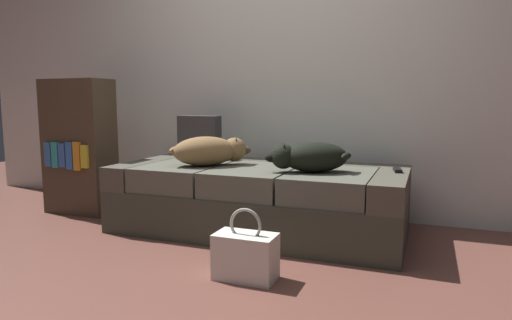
{
  "coord_description": "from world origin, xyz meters",
  "views": [
    {
      "loc": [
        1.11,
        -1.9,
        0.92
      ],
      "look_at": [
        0.0,
        0.95,
        0.52
      ],
      "focal_mm": 31.27,
      "sensor_mm": 36.0,
      "label": 1
    }
  ],
  "objects_px": {
    "bookshelf": "(79,147)",
    "dog_dark": "(309,157)",
    "couch": "(259,199)",
    "handbag": "(246,255)",
    "dog_tan": "(210,151)",
    "throw_pillow": "(199,137)",
    "tv_remote": "(397,170)"
  },
  "relations": [
    {
      "from": "throw_pillow",
      "to": "handbag",
      "type": "relative_size",
      "value": 0.9
    },
    {
      "from": "dog_tan",
      "to": "dog_dark",
      "type": "relative_size",
      "value": 0.97
    },
    {
      "from": "dog_dark",
      "to": "throw_pillow",
      "type": "height_order",
      "value": "throw_pillow"
    },
    {
      "from": "couch",
      "to": "handbag",
      "type": "distance_m",
      "value": 0.89
    },
    {
      "from": "dog_tan",
      "to": "dog_dark",
      "type": "xyz_separation_m",
      "value": [
        0.73,
        -0.04,
        -0.01
      ]
    },
    {
      "from": "couch",
      "to": "bookshelf",
      "type": "xyz_separation_m",
      "value": [
        -1.57,
        -0.03,
        0.32
      ]
    },
    {
      "from": "throw_pillow",
      "to": "bookshelf",
      "type": "relative_size",
      "value": 0.31
    },
    {
      "from": "throw_pillow",
      "to": "bookshelf",
      "type": "distance_m",
      "value": 1.01
    },
    {
      "from": "couch",
      "to": "dog_dark",
      "type": "bearing_deg",
      "value": -18.07
    },
    {
      "from": "tv_remote",
      "to": "bookshelf",
      "type": "xyz_separation_m",
      "value": [
        -2.51,
        -0.12,
        0.07
      ]
    },
    {
      "from": "throw_pillow",
      "to": "bookshelf",
      "type": "height_order",
      "value": "bookshelf"
    },
    {
      "from": "tv_remote",
      "to": "couch",
      "type": "bearing_deg",
      "value": 175.48
    },
    {
      "from": "tv_remote",
      "to": "bookshelf",
      "type": "height_order",
      "value": "bookshelf"
    },
    {
      "from": "bookshelf",
      "to": "dog_tan",
      "type": "bearing_deg",
      "value": -2.98
    },
    {
      "from": "dog_tan",
      "to": "bookshelf",
      "type": "distance_m",
      "value": 1.24
    },
    {
      "from": "couch",
      "to": "dog_tan",
      "type": "relative_size",
      "value": 3.75
    },
    {
      "from": "couch",
      "to": "bookshelf",
      "type": "bearing_deg",
      "value": -178.99
    },
    {
      "from": "couch",
      "to": "handbag",
      "type": "height_order",
      "value": "couch"
    },
    {
      "from": "handbag",
      "to": "bookshelf",
      "type": "height_order",
      "value": "bookshelf"
    },
    {
      "from": "bookshelf",
      "to": "tv_remote",
      "type": "bearing_deg",
      "value": 2.84
    },
    {
      "from": "tv_remote",
      "to": "throw_pillow",
      "type": "height_order",
      "value": "throw_pillow"
    },
    {
      "from": "tv_remote",
      "to": "handbag",
      "type": "bearing_deg",
      "value": -136.17
    },
    {
      "from": "dog_tan",
      "to": "couch",
      "type": "bearing_deg",
      "value": 15.45
    },
    {
      "from": "throw_pillow",
      "to": "dog_tan",
      "type": "bearing_deg",
      "value": -51.89
    },
    {
      "from": "couch",
      "to": "dog_tan",
      "type": "distance_m",
      "value": 0.49
    },
    {
      "from": "handbag",
      "to": "bookshelf",
      "type": "xyz_separation_m",
      "value": [
        -1.83,
        0.82,
        0.42
      ]
    },
    {
      "from": "bookshelf",
      "to": "handbag",
      "type": "bearing_deg",
      "value": -24.22
    },
    {
      "from": "dog_tan",
      "to": "handbag",
      "type": "relative_size",
      "value": 1.42
    },
    {
      "from": "dog_tan",
      "to": "tv_remote",
      "type": "relative_size",
      "value": 3.58
    },
    {
      "from": "couch",
      "to": "handbag",
      "type": "bearing_deg",
      "value": -73.5
    },
    {
      "from": "bookshelf",
      "to": "dog_dark",
      "type": "bearing_deg",
      "value": -2.98
    },
    {
      "from": "couch",
      "to": "throw_pillow",
      "type": "xyz_separation_m",
      "value": [
        -0.61,
        0.26,
        0.41
      ]
    }
  ]
}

